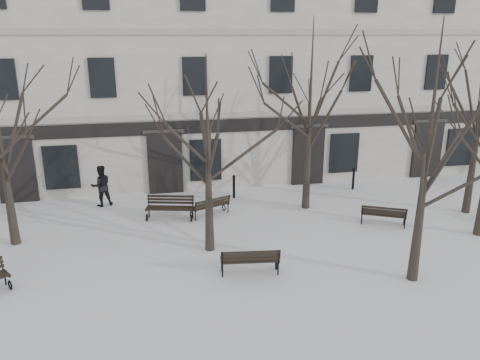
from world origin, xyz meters
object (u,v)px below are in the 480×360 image
object	(u,v)px
tree_1	(207,133)
bench_2	(384,214)
tree_2	(431,125)
bench_1	(250,260)
bench_3	(170,207)
bench_4	(211,206)

from	to	relation	value
tree_1	bench_2	size ratio (longest dim) A/B	3.75
tree_2	bench_1	bearing A→B (deg)	165.28
bench_1	tree_1	bearing A→B (deg)	-56.81
tree_1	bench_2	distance (m)	7.92
tree_1	bench_3	distance (m)	4.94
tree_2	bench_2	size ratio (longest dim) A/B	4.31
bench_2	bench_3	world-z (taller)	bench_3
tree_2	bench_1	size ratio (longest dim) A/B	4.04
tree_2	bench_3	world-z (taller)	tree_2
bench_1	bench_3	bearing A→B (deg)	-60.06
bench_1	bench_2	bearing A→B (deg)	-148.01
bench_1	bench_4	xyz separation A→B (m)	(-0.53, 5.14, -0.05)
tree_1	bench_4	size ratio (longest dim) A/B	3.84
tree_1	tree_2	xyz separation A→B (m)	(5.82, -3.28, 0.63)
tree_2	bench_3	xyz separation A→B (m)	(-7.02, 6.40, -4.26)
tree_2	bench_1	world-z (taller)	tree_2
bench_3	bench_4	distance (m)	1.66
bench_4	bench_2	bearing A→B (deg)	137.63
bench_4	tree_1	bearing A→B (deg)	58.98
bench_1	bench_4	world-z (taller)	bench_1
tree_1	bench_3	size ratio (longest dim) A/B	3.32
bench_2	bench_3	xyz separation A→B (m)	(-8.16, 2.33, 0.05)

